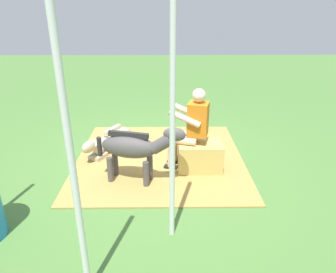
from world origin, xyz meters
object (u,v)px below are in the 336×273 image
Objects in this scene: hay_bale at (200,156)px; soda_bottle at (221,151)px; pony_standing at (135,148)px; tent_pole_left at (172,132)px; tent_pole_mid at (73,171)px; person_seated at (190,126)px; pony_lying at (112,140)px.

hay_bale is 0.61m from soda_bottle.
hay_bale is at bearing -159.49° from pony_standing.
tent_pole_left is 1.00× the size of tent_pole_mid.
hay_bale is 0.54m from person_seated.
pony_lying is 3.30m from tent_pole_mid.
tent_pole_mid is at bearing 64.53° from person_seated.
tent_pole_left is at bearing 114.27° from pony_lying.
hay_bale is at bearing 153.12° from pony_lying.
person_seated is (0.16, -0.03, 0.51)m from hay_bale.
hay_bale is 1.12m from pony_standing.
pony_lying is at bearing -28.56° from person_seated.
soda_bottle is at bearing -150.97° from pony_standing.
tent_pole_left reaches higher than hay_bale.
pony_standing is 1.47m from tent_pole_left.
tent_pole_left is (-0.52, 1.17, 0.72)m from pony_standing.
pony_standing reaches higher than hay_bale.
hay_bale is 1.93m from tent_pole_left.
tent_pole_mid reaches higher than pony_lying.
tent_pole_mid is (1.71, 2.75, 1.17)m from soda_bottle.
soda_bottle is at bearing 169.63° from pony_lying.
soda_bottle is at bearing -121.90° from tent_pole_mid.
person_seated is at bearing -101.58° from tent_pole_left.
tent_pole_left reaches higher than pony_standing.
soda_bottle is (-0.43, -0.42, -0.11)m from hay_bale.
tent_pole_left is 1.12m from tent_pole_mid.
pony_lying is at bearing -10.37° from soda_bottle.
soda_bottle is (-0.59, -0.39, -0.62)m from person_seated.
pony_lying is (1.53, -0.77, -0.05)m from hay_bale.
soda_bottle is at bearing -135.58° from hay_bale.
tent_pole_mid reaches higher than person_seated.
tent_pole_mid is at bearing 58.10° from soda_bottle.
person_seated is 0.52× the size of tent_pole_left.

